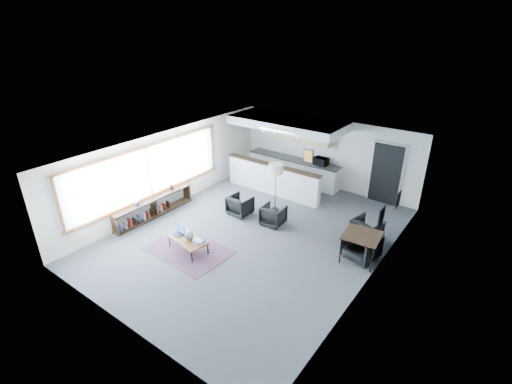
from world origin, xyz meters
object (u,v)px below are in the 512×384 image
Objects in this scene: ceramic_pot at (189,236)px; dining_chair_far at (367,230)px; armchair_right at (273,214)px; dining_table at (362,237)px; coffee_table at (188,240)px; floor_lamp at (276,170)px; laptop at (180,232)px; armchair_left at (240,204)px; dining_chair_near at (361,247)px; book_stack at (199,241)px; microwave at (321,161)px.

ceramic_pot is 0.39× the size of dining_chair_far.
dining_table is (2.91, -0.21, 0.36)m from armchair_right.
coffee_table is at bearing -174.73° from ceramic_pot.
laptop is at bearing -105.92° from floor_lamp.
floor_lamp is at bearing 13.44° from dining_chair_far.
armchair_left is 4.15m from dining_chair_near.
ceramic_pot is 0.15× the size of floor_lamp.
dining_table is at bearing 37.43° from laptop.
dining_table is (3.92, 2.39, 0.20)m from ceramic_pot.
floor_lamp reaches higher than book_stack.
dining_chair_near is (2.91, -0.14, 0.01)m from armchair_right.
coffee_table is 1.76× the size of dining_chair_near.
coffee_table is 5.08m from dining_chair_far.
ceramic_pot is 0.77× the size of book_stack.
coffee_table is 2.51m from armchair_left.
book_stack is 0.46× the size of dining_chair_near.
coffee_table is 3.50× the size of laptop.
laptop is at bearing 174.32° from ceramic_pot.
dining_chair_far is at bearing -35.15° from microwave.
microwave is at bearing 82.00° from floor_lamp.
armchair_right is at bearing 30.38° from dining_chair_far.
laptop is 0.43m from ceramic_pot.
dining_chair_near is 1.09× the size of dining_chair_far.
coffee_table is 4.66m from dining_table.
armchair_right is (1.01, 2.60, -0.16)m from ceramic_pot.
floor_lamp is at bearing -127.06° from armchair_left.
coffee_table is at bearing 1.77° from laptop.
book_stack is 2.66m from armchair_right.
microwave is (0.94, 5.91, 0.76)m from coffee_table.
book_stack is 4.78m from dining_chair_far.
armchair_left is (-0.22, 2.50, -0.14)m from ceramic_pot.
floor_lamp is 3.68m from dining_chair_near.
ceramic_pot reaches higher than laptop.
dining_table is 1.12m from dining_chair_far.
dining_chair_near is at bearing 32.12° from ceramic_pot.
coffee_table is 0.39m from book_stack.
dining_chair_near is at bearing 40.94° from coffee_table.
armchair_right reaches higher than book_stack.
armchair_right reaches higher than ceramic_pot.
ceramic_pot is at bearing -133.93° from dining_chair_near.
dining_chair_far is 1.22× the size of microwave.
armchair_left is at bearing 178.38° from dining_table.
ceramic_pot is at bearing -98.93° from floor_lamp.
armchair_left reaches higher than armchair_right.
floor_lamp is at bearing 89.30° from coffee_table.
floor_lamp reaches higher than dining_table.
armchair_left is 1.35× the size of microwave.
dining_chair_near is at bearing -177.91° from armchair_left.
dining_chair_near is (3.59, 2.43, -0.07)m from book_stack.
laptop is 0.76m from book_stack.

